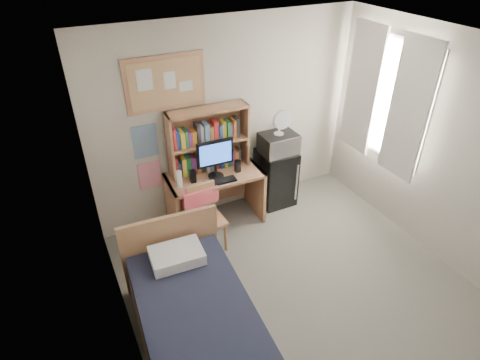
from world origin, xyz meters
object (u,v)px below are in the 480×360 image
bulletin_board (165,83)px  desk_chair (208,220)px  speaker_right (238,166)px  desk (215,199)px  mini_fridge (276,177)px  bed (202,336)px  monitor (215,159)px  desk_fan (279,123)px  speaker_left (193,176)px  microwave (278,143)px

bulletin_board → desk_chair: (0.14, -0.74, -1.50)m
desk_chair → speaker_right: bearing=28.9°
desk → mini_fridge: mini_fridge is taller
mini_fridge → bed: (-1.88, -1.86, -0.13)m
monitor → desk_fan: 1.00m
speaker_left → microwave: (1.26, 0.09, 0.12)m
desk → speaker_right: 0.55m
bulletin_board → speaker_left: 1.15m
bulletin_board → speaker_left: bearing=-70.8°
speaker_left → microwave: microwave is taller
bed → speaker_left: 1.94m
mini_fridge → desk_chair: bearing=-157.8°
microwave → speaker_right: bearing=-169.9°
mini_fridge → microwave: (-0.00, -0.02, 0.55)m
speaker_left → speaker_right: size_ratio=1.00×
speaker_right → desk_fan: (0.66, 0.11, 0.42)m
bulletin_board → speaker_left: (0.12, -0.36, -1.08)m
desk_chair → mini_fridge: 1.34m
bed → monitor: 2.10m
mini_fridge → speaker_left: size_ratio=5.01×
desk → speaker_right: size_ratio=7.38×
speaker_right → desk_fan: size_ratio=0.51×
speaker_right → bed: bearing=-123.1°
desk_fan → mini_fridge: bearing=90.0°
speaker_right → desk_chair: bearing=-146.0°
bulletin_board → bed: (-0.49, -2.11, -1.64)m
desk → speaker_left: bearing=-168.7°
bed → mini_fridge: bearing=48.5°
bulletin_board → desk_fan: size_ratio=2.90×
bulletin_board → desk: bulletin_board is taller
speaker_right → desk: bearing=168.7°
bed → speaker_right: size_ratio=12.34×
desk_chair → speaker_left: size_ratio=5.21×
bed → microwave: size_ratio=4.27×
monitor → microwave: 0.97m
mini_fridge → desk: bearing=-175.8°
desk → microwave: 1.12m
desk_chair → microwave: microwave is taller
bulletin_board → microwave: bulletin_board is taller
bulletin_board → desk_fan: 1.56m
monitor → speaker_right: (0.30, -0.01, -0.17)m
desk_chair → bed: bearing=-118.0°
desk_fan → desk: bearing=-177.0°
bulletin_board → bed: 2.72m
microwave → desk_fan: (0.00, 0.00, 0.30)m
mini_fridge → speaker_left: 1.34m
speaker_right → desk_fan: bearing=11.7°
mini_fridge → desk_fan: 0.85m
speaker_left → mini_fridge: bearing=7.1°
desk → bulletin_board: bearing=146.4°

